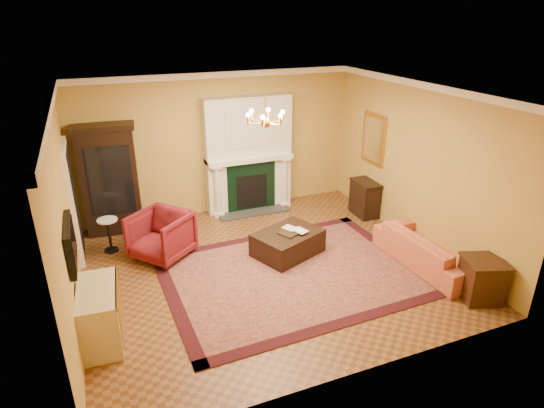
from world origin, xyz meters
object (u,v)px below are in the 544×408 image
wingback_armchair (161,233)px  leather_ottoman (288,243)px  pedestal_table (109,233)px  commode (100,315)px  china_cabinet (110,182)px  console_table (364,199)px  coral_sofa (428,245)px  end_table (482,280)px

wingback_armchair → leather_ottoman: size_ratio=0.81×
pedestal_table → commode: commode is taller
china_cabinet → console_table: china_cabinet is taller
china_cabinet → coral_sofa: china_cabinet is taller
pedestal_table → leather_ottoman: size_ratio=0.56×
console_table → coral_sofa: bearing=-92.1°
pedestal_table → coral_sofa: bearing=-27.1°
coral_sofa → commode: bearing=87.3°
commode → leather_ottoman: commode is taller
wingback_armchair → leather_ottoman: (2.14, -0.76, -0.24)m
china_cabinet → leather_ottoman: china_cabinet is taller
china_cabinet → end_table: size_ratio=3.28×
china_cabinet → wingback_armchair: 1.69m
china_cabinet → pedestal_table: bearing=-94.7°
wingback_armchair → console_table: 4.39m
pedestal_table → commode: (-0.27, -2.54, 0.02)m
china_cabinet → pedestal_table: (-0.17, -0.86, -0.67)m
commode → coral_sofa: (5.35, -0.06, 0.00)m
wingback_armchair → console_table: (4.39, 0.22, -0.10)m
pedestal_table → leather_ottoman: pedestal_table is taller
commode → leather_ottoman: bearing=24.4°
china_cabinet → coral_sofa: bearing=-28.8°
wingback_armchair → commode: 2.26m
commode → console_table: commode is taller
china_cabinet → end_table: (5.01, -4.59, -0.73)m
china_cabinet → console_table: bearing=-7.0°
china_cabinet → end_table: bearing=-36.0°
pedestal_table → console_table: size_ratio=0.87×
wingback_armchair → coral_sofa: 4.68m
commode → coral_sofa: 5.35m
wingback_armchair → pedestal_table: wingback_armchair is taller
china_cabinet → coral_sofa: (4.90, -3.46, -0.65)m
pedestal_table → end_table: size_ratio=1.01×
commode → leather_ottoman: size_ratio=0.91×
end_table → leather_ottoman: size_ratio=0.55×
coral_sofa → wingback_armchair: bearing=62.3°
console_table → wingback_armchair: bearing=-175.1°
end_table → commode: bearing=167.7°
china_cabinet → pedestal_table: 1.10m
coral_sofa → end_table: size_ratio=3.19×
coral_sofa → console_table: bearing=-6.2°
wingback_armchair → end_table: (4.33, -3.15, -0.15)m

